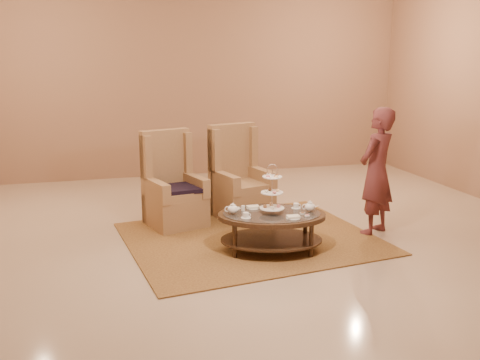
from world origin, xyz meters
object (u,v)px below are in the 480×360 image
object	(u,v)px
tea_table	(272,220)
person	(376,172)
armchair_right	(239,186)
armchair_left	(173,193)

from	to	relation	value
tea_table	person	xyz separation A→B (m)	(1.40, 0.27, 0.41)
tea_table	person	distance (m)	1.49
tea_table	armchair_right	xyz separation A→B (m)	(-0.00, 1.38, 0.05)
armchair_right	person	distance (m)	1.83
armchair_right	person	size ratio (longest dim) A/B	0.80
tea_table	person	world-z (taller)	person
tea_table	armchair_right	world-z (taller)	armchair_right
person	armchair_right	bearing A→B (deg)	-70.56
armchair_left	person	size ratio (longest dim) A/B	0.78
armchair_left	armchair_right	world-z (taller)	armchair_right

